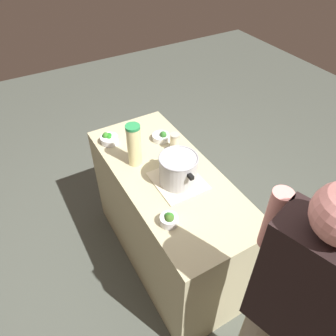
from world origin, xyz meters
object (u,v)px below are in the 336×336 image
(cooking_pot, at_px, (178,169))
(person_cook, at_px, (288,315))
(mason_jar, at_px, (175,142))
(lemonade_pitcher, at_px, (134,145))
(broccoli_bowl_front, at_px, (169,219))
(broccoli_bowl_center, at_px, (161,137))
(broccoli_bowl_back, at_px, (109,139))

(cooking_pot, distance_m, person_cook, 0.96)
(mason_jar, relative_size, person_cook, 0.07)
(lemonade_pitcher, bearing_deg, broccoli_bowl_front, -6.25)
(cooking_pot, relative_size, person_cook, 0.18)
(mason_jar, xyz_separation_m, person_cook, (1.25, -0.18, -0.04))
(broccoli_bowl_center, relative_size, broccoli_bowl_back, 0.98)
(cooking_pot, height_order, person_cook, person_cook)
(lemonade_pitcher, distance_m, mason_jar, 0.31)
(lemonade_pitcher, relative_size, broccoli_bowl_center, 2.37)
(cooking_pot, distance_m, broccoli_bowl_front, 0.35)
(cooking_pot, xyz_separation_m, broccoli_bowl_front, (0.26, -0.21, -0.07))
(broccoli_bowl_front, bearing_deg, cooking_pot, 140.55)
(mason_jar, relative_size, broccoli_bowl_back, 1.00)
(broccoli_bowl_front, distance_m, broccoli_bowl_center, 0.77)
(lemonade_pitcher, xyz_separation_m, person_cook, (1.25, 0.12, -0.12))
(broccoli_bowl_center, distance_m, person_cook, 1.40)
(mason_jar, distance_m, person_cook, 1.26)
(mason_jar, distance_m, broccoli_bowl_center, 0.15)
(cooking_pot, height_order, broccoli_bowl_center, cooking_pot)
(lemonade_pitcher, distance_m, broccoli_bowl_center, 0.33)
(cooking_pot, xyz_separation_m, broccoli_bowl_back, (-0.60, -0.22, -0.08))
(cooking_pot, relative_size, broccoli_bowl_center, 2.46)
(cooking_pot, relative_size, broccoli_bowl_front, 3.06)
(person_cook, bearing_deg, broccoli_bowl_back, -172.93)
(person_cook, bearing_deg, broccoli_bowl_center, 173.82)
(cooking_pot, xyz_separation_m, lemonade_pitcher, (-0.30, -0.15, 0.04))
(broccoli_bowl_back, bearing_deg, cooking_pot, 20.45)
(broccoli_bowl_front, xyz_separation_m, broccoli_bowl_center, (-0.70, 0.34, -0.01))
(cooking_pot, bearing_deg, mason_jar, 152.90)
(mason_jar, distance_m, broccoli_bowl_front, 0.66)
(lemonade_pitcher, distance_m, broccoli_bowl_back, 0.33)
(broccoli_bowl_front, bearing_deg, broccoli_bowl_center, 154.19)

